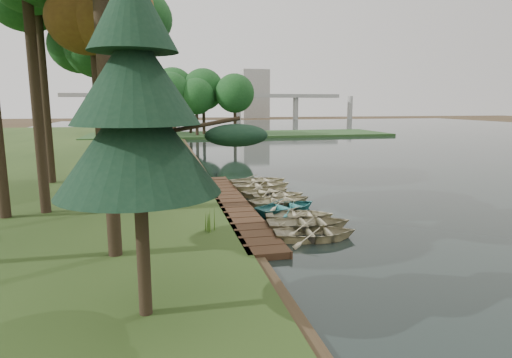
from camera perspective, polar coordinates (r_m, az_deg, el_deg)
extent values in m
plane|color=#3D2F1D|center=(22.88, 0.86, -3.65)|extent=(300.00, 300.00, 0.00)
cube|color=black|center=(54.74, 27.61, 3.24)|extent=(130.00, 200.00, 0.05)
cube|color=#3B2617|center=(22.54, -3.11, -3.49)|extent=(1.60, 16.00, 0.30)
cube|color=#274920|center=(73.01, -2.06, 5.94)|extent=(50.00, 14.00, 0.45)
cylinder|color=black|center=(72.40, -20.72, 7.36)|extent=(0.50, 0.50, 4.80)
sphere|color=#18481B|center=(72.37, -20.89, 10.20)|extent=(5.60, 5.60, 5.60)
cylinder|color=black|center=(71.77, -15.40, 7.62)|extent=(0.50, 0.50, 4.80)
sphere|color=#18481B|center=(71.73, -15.54, 10.49)|extent=(5.60, 5.60, 5.60)
cylinder|color=black|center=(71.75, -10.03, 7.83)|extent=(0.50, 0.50, 4.80)
sphere|color=#18481B|center=(71.71, -10.12, 10.70)|extent=(5.60, 5.60, 5.60)
cylinder|color=black|center=(72.35, -4.70, 7.96)|extent=(0.50, 0.50, 4.80)
sphere|color=#18481B|center=(72.31, -4.74, 10.81)|extent=(5.60, 5.60, 5.60)
cylinder|color=black|center=(73.54, 0.50, 8.03)|extent=(0.50, 0.50, 4.80)
sphere|color=#18481B|center=(73.51, 0.51, 10.83)|extent=(5.60, 5.60, 5.60)
cylinder|color=black|center=(75.32, 5.50, 8.03)|extent=(0.50, 0.50, 4.80)
sphere|color=#18481B|center=(75.28, 5.55, 10.77)|extent=(5.60, 5.60, 5.60)
cylinder|color=black|center=(77.62, 10.24, 7.97)|extent=(0.50, 0.50, 4.80)
sphere|color=#18481B|center=(77.59, 10.32, 10.63)|extent=(5.60, 5.60, 5.60)
cube|color=#A5A5A0|center=(142.46, -6.46, 11.00)|extent=(90.00, 4.00, 1.20)
cylinder|color=#A5A5A0|center=(142.42, -18.67, 8.94)|extent=(1.80, 1.80, 8.00)
cylinder|color=#A5A5A0|center=(141.73, -10.51, 9.29)|extent=(1.80, 1.80, 8.00)
cylinder|color=#A5A5A0|center=(143.85, -2.41, 9.45)|extent=(1.80, 1.80, 8.00)
cylinder|color=#A5A5A0|center=(148.66, 5.30, 9.44)|extent=(1.80, 1.80, 8.00)
cylinder|color=#A5A5A0|center=(155.90, 12.42, 9.27)|extent=(1.80, 1.80, 8.00)
cube|color=#A5A5A0|center=(165.45, -0.18, 11.26)|extent=(10.00, 8.00, 18.00)
cube|color=#A5A5A0|center=(166.64, -12.59, 9.99)|extent=(8.00, 8.00, 12.00)
imported|color=#BBB087|center=(17.35, 7.94, -6.88)|extent=(3.56, 2.70, 0.69)
imported|color=#BBB087|center=(18.58, 7.11, -5.62)|extent=(3.84, 2.89, 0.75)
imported|color=#BBB087|center=(19.95, 5.81, -4.63)|extent=(3.54, 2.80, 0.66)
imported|color=#2A7474|center=(21.43, 4.23, -3.52)|extent=(4.07, 3.53, 0.71)
imported|color=#BBB087|center=(22.74, 3.36, -2.71)|extent=(3.87, 3.10, 0.71)
imported|color=#BBB087|center=(24.31, 3.01, -1.98)|extent=(3.02, 2.18, 0.62)
imported|color=#BBB087|center=(25.26, 1.43, -1.51)|extent=(3.48, 2.91, 0.62)
imported|color=#BBB087|center=(26.84, 0.83, -0.68)|extent=(3.78, 2.82, 0.75)
imported|color=#BBB087|center=(28.29, 0.35, -0.10)|extent=(3.89, 2.88, 0.78)
imported|color=#BBB087|center=(32.54, -11.20, 1.35)|extent=(3.68, 3.58, 0.62)
cylinder|color=black|center=(14.79, -19.40, 11.15)|extent=(0.46, 0.46, 11.09)
cylinder|color=black|center=(21.34, -20.18, 7.69)|extent=(0.42, 0.42, 8.94)
ellipsoid|color=brown|center=(21.67, -20.94, 19.56)|extent=(3.49, 3.49, 2.97)
cylinder|color=black|center=(22.19, -27.33, 10.45)|extent=(0.47, 0.47, 11.39)
cylinder|color=black|center=(28.67, -17.33, 10.20)|extent=(0.46, 0.46, 10.84)
ellipsoid|color=#18481B|center=(29.23, -17.92, 20.87)|extent=(4.39, 4.39, 3.73)
cylinder|color=black|center=(30.76, -26.38, 10.87)|extent=(0.48, 0.48, 12.22)
cylinder|color=black|center=(31.54, -19.54, 8.28)|extent=(0.42, 0.42, 8.93)
ellipsoid|color=#18481B|center=(31.76, -20.03, 16.35)|extent=(5.13, 5.13, 4.36)
cylinder|color=black|center=(10.72, -14.86, -8.46)|extent=(0.32, 0.32, 3.54)
cone|color=black|center=(10.22, -15.50, 5.33)|extent=(3.80, 3.80, 2.60)
cone|color=black|center=(10.21, -15.89, 13.32)|extent=(2.90, 2.90, 2.25)
cone|color=black|center=(10.40, -16.29, 21.17)|extent=(2.00, 2.00, 1.90)
cone|color=#3F661E|center=(17.47, -6.25, -5.50)|extent=(0.60, 0.60, 0.91)
cone|color=#3F661E|center=(22.18, -9.91, -2.31)|extent=(0.60, 0.60, 0.85)
cone|color=#3F661E|center=(27.42, -13.86, -0.04)|extent=(0.60, 0.60, 0.91)
cone|color=#3F661E|center=(30.96, -9.27, 1.37)|extent=(0.60, 0.60, 1.05)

